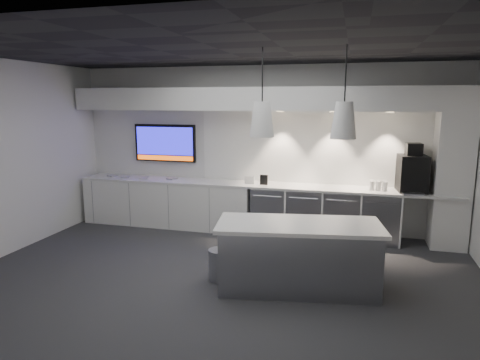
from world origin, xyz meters
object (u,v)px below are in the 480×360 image
(wall_tv, at_px, (165,143))
(coffee_machine, at_px, (412,172))
(island, at_px, (298,256))
(bin, at_px, (220,265))

(wall_tv, height_order, coffee_machine, wall_tv)
(coffee_machine, bearing_deg, wall_tv, 171.37)
(island, height_order, bin, island)
(bin, height_order, coffee_machine, coffee_machine)
(bin, bearing_deg, wall_tv, 127.38)
(coffee_machine, bearing_deg, bin, -144.64)
(island, distance_m, coffee_machine, 2.84)
(island, relative_size, bin, 5.08)
(wall_tv, xyz_separation_m, bin, (1.91, -2.49, -1.35))
(wall_tv, relative_size, bin, 2.94)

